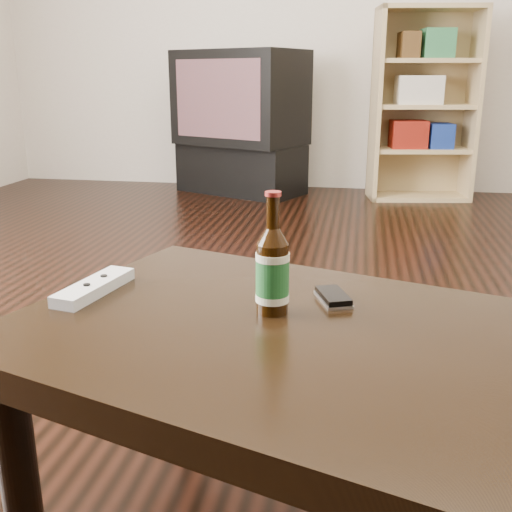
% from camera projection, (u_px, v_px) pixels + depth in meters
% --- Properties ---
extents(floor, '(5.00, 6.00, 0.01)m').
position_uv_depth(floor, '(255.00, 357.00, 1.88)').
color(floor, black).
rests_on(floor, ground).
extents(wall_back, '(5.00, 0.02, 2.70)m').
position_uv_depth(wall_back, '(327.00, 2.00, 4.32)').
color(wall_back, silver).
rests_on(wall_back, ground).
extents(tv_stand, '(1.00, 0.78, 0.36)m').
position_uv_depth(tv_stand, '(241.00, 168.00, 4.46)').
color(tv_stand, black).
rests_on(tv_stand, floor).
extents(tv, '(1.02, 0.86, 0.66)m').
position_uv_depth(tv, '(241.00, 98.00, 4.31)').
color(tv, black).
rests_on(tv, tv_stand).
extents(bookshelf, '(0.73, 0.42, 1.28)m').
position_uv_depth(bookshelf, '(422.00, 102.00, 4.11)').
color(bookshelf, tan).
rests_on(bookshelf, floor).
extents(coffee_table, '(1.30, 0.99, 0.43)m').
position_uv_depth(coffee_table, '(341.00, 371.00, 0.99)').
color(coffee_table, black).
rests_on(coffee_table, floor).
extents(beer_bottle, '(0.06, 0.06, 0.22)m').
position_uv_depth(beer_bottle, '(273.00, 271.00, 1.07)').
color(beer_bottle, black).
rests_on(beer_bottle, coffee_table).
extents(phone, '(0.08, 0.11, 0.02)m').
position_uv_depth(phone, '(333.00, 297.00, 1.14)').
color(phone, silver).
rests_on(phone, coffee_table).
extents(remote, '(0.09, 0.21, 0.03)m').
position_uv_depth(remote, '(94.00, 287.00, 1.19)').
color(remote, silver).
rests_on(remote, coffee_table).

